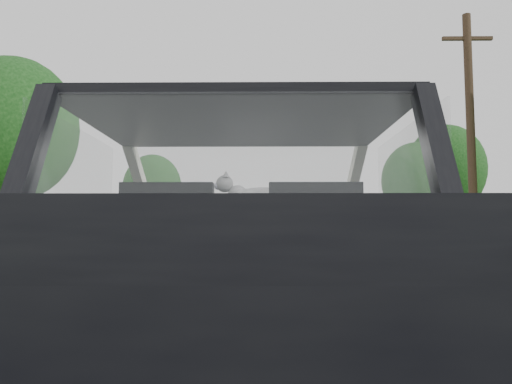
{
  "coord_description": "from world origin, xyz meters",
  "views": [
    {
      "loc": [
        0.11,
        -3.08,
        0.81
      ],
      "look_at": [
        0.07,
        0.56,
        1.12
      ],
      "focal_mm": 35.0,
      "sensor_mm": 36.0,
      "label": 1
    }
  ],
  "objects_px": {
    "other_car": "(254,237)",
    "utility_pole": "(471,137)",
    "subject_car": "(244,249)",
    "highway_sign": "(354,223)",
    "cat": "(262,197)"
  },
  "relations": [
    {
      "from": "cat",
      "to": "other_car",
      "type": "bearing_deg",
      "value": 92.26
    },
    {
      "from": "utility_pole",
      "to": "cat",
      "type": "bearing_deg",
      "value": -120.04
    },
    {
      "from": "other_car",
      "to": "highway_sign",
      "type": "xyz_separation_m",
      "value": [
        4.8,
        -2.61,
        0.72
      ]
    },
    {
      "from": "subject_car",
      "to": "utility_pole",
      "type": "bearing_deg",
      "value": 60.84
    },
    {
      "from": "cat",
      "to": "subject_car",
      "type": "bearing_deg",
      "value": -100.09
    },
    {
      "from": "other_car",
      "to": "highway_sign",
      "type": "relative_size",
      "value": 1.47
    },
    {
      "from": "other_car",
      "to": "subject_car",
      "type": "bearing_deg",
      "value": -80.45
    },
    {
      "from": "other_car",
      "to": "utility_pole",
      "type": "xyz_separation_m",
      "value": [
        6.22,
        -12.59,
        2.86
      ]
    },
    {
      "from": "other_car",
      "to": "utility_pole",
      "type": "relative_size",
      "value": 0.58
    },
    {
      "from": "subject_car",
      "to": "highway_sign",
      "type": "xyz_separation_m",
      "value": [
        4.54,
        20.65,
        0.67
      ]
    },
    {
      "from": "other_car",
      "to": "utility_pole",
      "type": "height_order",
      "value": "utility_pole"
    },
    {
      "from": "other_car",
      "to": "highway_sign",
      "type": "height_order",
      "value": "highway_sign"
    },
    {
      "from": "subject_car",
      "to": "cat",
      "type": "xyz_separation_m",
      "value": [
        0.12,
        0.57,
        0.37
      ]
    },
    {
      "from": "highway_sign",
      "to": "subject_car",
      "type": "bearing_deg",
      "value": -87.37
    },
    {
      "from": "other_car",
      "to": "utility_pole",
      "type": "distance_m",
      "value": 14.33
    }
  ]
}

